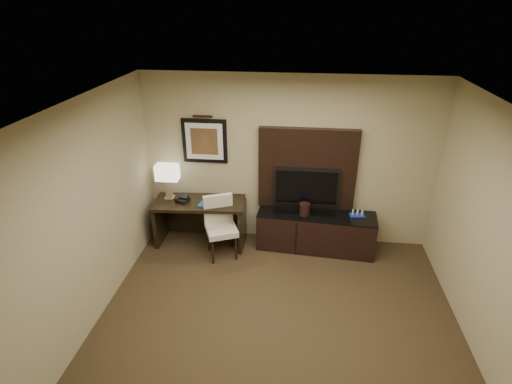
# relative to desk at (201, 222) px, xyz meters

# --- Properties ---
(floor) EXTENTS (4.50, 5.00, 0.01)m
(floor) POSITION_rel_desk_xyz_m (1.36, -2.15, -0.38)
(floor) COLOR #352718
(floor) RESTS_ON ground
(ceiling) EXTENTS (4.50, 5.00, 0.01)m
(ceiling) POSITION_rel_desk_xyz_m (1.36, -2.15, 2.32)
(ceiling) COLOR silver
(ceiling) RESTS_ON wall_back
(wall_back) EXTENTS (4.50, 0.01, 2.70)m
(wall_back) POSITION_rel_desk_xyz_m (1.36, 0.35, 0.97)
(wall_back) COLOR tan
(wall_back) RESTS_ON floor
(wall_left) EXTENTS (0.01, 5.00, 2.70)m
(wall_left) POSITION_rel_desk_xyz_m (-0.89, -2.15, 0.97)
(wall_left) COLOR tan
(wall_left) RESTS_ON floor
(desk) EXTENTS (1.46, 0.70, 0.76)m
(desk) POSITION_rel_desk_xyz_m (0.00, 0.00, 0.00)
(desk) COLOR black
(desk) RESTS_ON floor
(credenza) EXTENTS (1.86, 0.64, 0.63)m
(credenza) POSITION_rel_desk_xyz_m (1.85, 0.05, -0.07)
(credenza) COLOR black
(credenza) RESTS_ON floor
(tv_wall_panel) EXTENTS (1.50, 0.12, 1.30)m
(tv_wall_panel) POSITION_rel_desk_xyz_m (1.66, 0.29, 0.89)
(tv_wall_panel) COLOR black
(tv_wall_panel) RESTS_ON wall_back
(tv) EXTENTS (1.00, 0.08, 0.60)m
(tv) POSITION_rel_desk_xyz_m (1.66, 0.19, 0.64)
(tv) COLOR black
(tv) RESTS_ON tv_wall_panel
(artwork) EXTENTS (0.70, 0.04, 0.70)m
(artwork) POSITION_rel_desk_xyz_m (0.06, 0.33, 1.27)
(artwork) COLOR black
(artwork) RESTS_ON wall_back
(picture_light) EXTENTS (0.04, 0.04, 0.30)m
(picture_light) POSITION_rel_desk_xyz_m (0.06, 0.29, 1.67)
(picture_light) COLOR #3B2313
(picture_light) RESTS_ON wall_back
(desk_chair) EXTENTS (0.61, 0.65, 0.94)m
(desk_chair) POSITION_rel_desk_xyz_m (0.40, -0.32, 0.09)
(desk_chair) COLOR beige
(desk_chair) RESTS_ON floor
(table_lamp) EXTENTS (0.38, 0.26, 0.56)m
(table_lamp) POSITION_rel_desk_xyz_m (-0.50, 0.07, 0.66)
(table_lamp) COLOR #97735E
(table_lamp) RESTS_ON desk
(desk_phone) EXTENTS (0.22, 0.21, 0.09)m
(desk_phone) POSITION_rel_desk_xyz_m (-0.26, -0.03, 0.43)
(desk_phone) COLOR black
(desk_phone) RESTS_ON desk
(blue_folder) EXTENTS (0.27, 0.33, 0.02)m
(blue_folder) POSITION_rel_desk_xyz_m (0.15, -0.05, 0.39)
(blue_folder) COLOR #185B9F
(blue_folder) RESTS_ON desk
(book) EXTENTS (0.15, 0.03, 0.21)m
(book) POSITION_rel_desk_xyz_m (0.15, -0.06, 0.48)
(book) COLOR tan
(book) RESTS_ON desk
(ice_bucket) EXTENTS (0.17, 0.17, 0.18)m
(ice_bucket) POSITION_rel_desk_xyz_m (1.65, 0.01, 0.34)
(ice_bucket) COLOR black
(ice_bucket) RESTS_ON credenza
(minibar_tray) EXTENTS (0.24, 0.16, 0.08)m
(minibar_tray) POSITION_rel_desk_xyz_m (2.46, 0.06, 0.29)
(minibar_tray) COLOR #182EA1
(minibar_tray) RESTS_ON credenza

